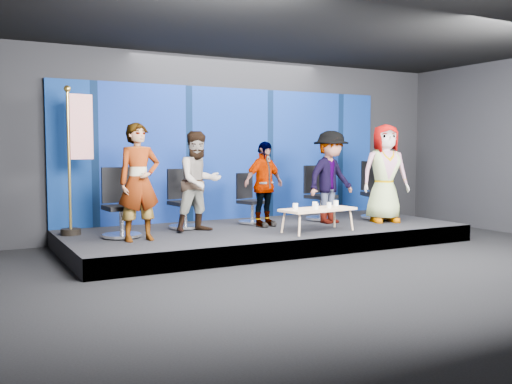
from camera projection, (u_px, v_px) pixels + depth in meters
ground at (352, 270)px, 8.03m from camera, size 10.00×10.00×0.00m
room_walls at (354, 96)px, 7.84m from camera, size 10.02×8.02×3.51m
riser at (266, 235)px, 10.21m from camera, size 7.00×3.00×0.30m
backdrop at (231, 154)px, 11.38m from camera, size 7.00×0.08×2.60m
chair_a at (120, 214)px, 9.01m from camera, size 0.66×0.66×1.11m
panelist_a at (139, 182)px, 8.64m from camera, size 0.68×0.47×1.79m
chair_b at (184, 209)px, 10.04m from camera, size 0.66×0.66×1.05m
panelist_b at (199, 182)px, 9.61m from camera, size 0.90×0.75×1.70m
chair_c at (250, 207)px, 10.70m from camera, size 0.66×0.66×0.95m
panelist_c at (264, 184)px, 10.23m from camera, size 0.97×0.60×1.53m
chair_d at (319, 202)px, 11.22m from camera, size 0.73×0.73×1.07m
panelist_d at (331, 177)px, 10.71m from camera, size 1.24×0.89×1.74m
chair_e at (376, 200)px, 11.43m from camera, size 0.82×0.82×1.15m
panelist_e at (385, 173)px, 10.88m from camera, size 1.05×0.85×1.87m
coffee_table at (318, 210)px, 9.62m from camera, size 1.35×0.69×0.40m
mug_a at (295, 206)px, 9.43m from camera, size 0.09×0.09×0.10m
mug_b at (316, 206)px, 9.43m from camera, size 0.08×0.08×0.10m
mug_c at (315, 205)px, 9.73m from camera, size 0.08×0.08×0.10m
mug_d at (329, 205)px, 9.68m from camera, size 0.08×0.08×0.09m
mug_e at (336, 203)px, 9.95m from camera, size 0.08×0.08×0.10m
flag_stand at (77, 156)px, 9.26m from camera, size 0.56×0.32×2.42m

